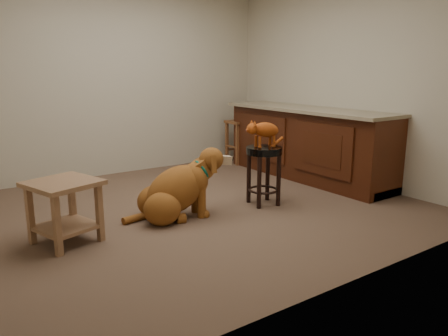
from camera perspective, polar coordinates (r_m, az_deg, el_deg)
floor at (r=4.62m, az=-3.92°, el=-5.33°), size 4.50×4.00×0.01m
room_shell at (r=4.39m, az=-4.26°, el=15.92°), size 4.54×4.04×2.62m
cabinet_run at (r=5.93m, az=10.78°, el=2.93°), size 0.70×2.56×0.94m
padded_stool at (r=4.67m, az=5.22°, el=0.55°), size 0.38×0.38×0.63m
wood_stool at (r=6.78m, az=2.05°, el=3.53°), size 0.37×0.37×0.66m
side_table at (r=3.88m, az=-20.14°, el=-4.23°), size 0.65×0.65×0.54m
golden_retriever at (r=4.29m, az=-6.20°, el=-3.02°), size 1.12×0.62×0.73m
tabby_kitten at (r=4.61m, az=5.18°, el=4.87°), size 0.52×0.20×0.32m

